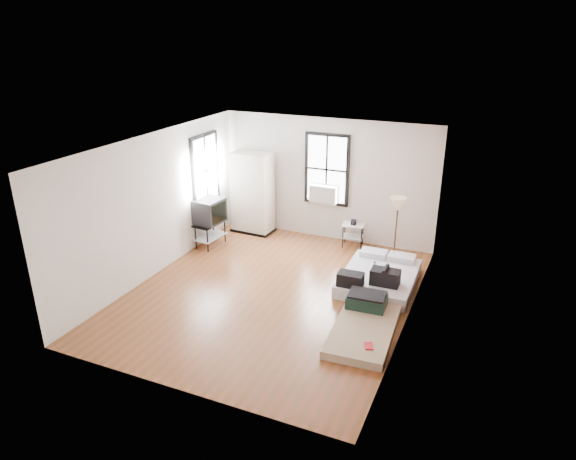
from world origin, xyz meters
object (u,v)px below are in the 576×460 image
at_px(wardrobe, 252,193).
at_px(side_table, 353,229).
at_px(floor_lamp, 398,208).
at_px(tv_stand, 209,213).
at_px(mattress_bare, 364,323).
at_px(mattress_main, 379,277).

distance_m(wardrobe, side_table, 2.55).
xyz_separation_m(wardrobe, floor_lamp, (3.57, -0.61, 0.31)).
relative_size(side_table, tv_stand, 0.56).
bearing_deg(wardrobe, mattress_bare, -37.87).
relative_size(mattress_main, floor_lamp, 1.23).
xyz_separation_m(mattress_bare, tv_stand, (-4.13, 1.99, 0.68)).
xyz_separation_m(mattress_main, wardrobe, (-3.48, 1.52, 0.81)).
xyz_separation_m(mattress_main, side_table, (-1.00, 1.59, 0.26)).
bearing_deg(side_table, wardrobe, -178.39).
relative_size(mattress_main, tv_stand, 1.68).
bearing_deg(wardrobe, side_table, 4.57).
relative_size(mattress_bare, side_table, 2.96).
bearing_deg(mattress_main, wardrobe, 155.21).
height_order(mattress_main, tv_stand, tv_stand).
distance_m(mattress_main, side_table, 1.89).
distance_m(side_table, floor_lamp, 1.54).
distance_m(side_table, tv_stand, 3.24).
height_order(side_table, tv_stand, tv_stand).
bearing_deg(mattress_bare, mattress_main, 92.63).
bearing_deg(wardrobe, mattress_main, -20.57).
bearing_deg(side_table, mattress_bare, -70.10).
distance_m(mattress_bare, tv_stand, 4.64).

